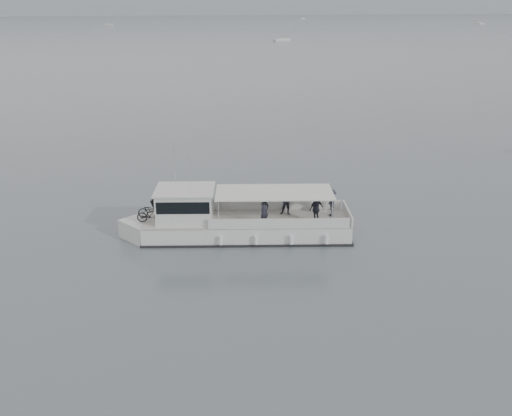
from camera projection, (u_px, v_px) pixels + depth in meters
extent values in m
plane|color=#525C61|center=(161.00, 271.00, 27.03)|extent=(1400.00, 1400.00, 0.00)
cube|color=silver|center=(247.00, 229.00, 30.96)|extent=(11.33, 5.03, 1.19)
cube|color=silver|center=(146.00, 230.00, 30.85)|extent=(2.92, 2.92, 1.19)
cube|color=beige|center=(247.00, 219.00, 30.75)|extent=(11.33, 5.03, 0.05)
cube|color=black|center=(247.00, 235.00, 31.08)|extent=(11.53, 5.18, 0.16)
cube|color=silver|center=(276.00, 205.00, 32.01)|extent=(7.19, 1.53, 0.55)
cube|color=silver|center=(279.00, 224.00, 29.37)|extent=(7.19, 1.53, 0.55)
cube|color=silver|center=(348.00, 214.00, 30.77)|extent=(0.67, 2.89, 0.55)
cube|color=silver|center=(185.00, 205.00, 30.41)|extent=(3.36, 3.00, 1.65)
cube|color=black|center=(159.00, 203.00, 30.33)|extent=(0.95, 2.34, 1.06)
cube|color=black|center=(185.00, 200.00, 30.31)|extent=(3.18, 3.00, 0.64)
cube|color=silver|center=(185.00, 190.00, 30.11)|extent=(3.57, 3.21, 0.09)
cube|color=white|center=(274.00, 192.00, 30.27)|extent=(6.64, 3.92, 0.07)
cylinder|color=silver|center=(219.00, 214.00, 29.26)|extent=(0.06, 0.06, 1.51)
cylinder|color=silver|center=(220.00, 198.00, 31.67)|extent=(0.06, 0.06, 1.51)
cylinder|color=silver|center=(332.00, 214.00, 29.38)|extent=(0.06, 0.06, 1.51)
cylinder|color=silver|center=(325.00, 198.00, 31.78)|extent=(0.06, 0.06, 1.51)
cylinder|color=silver|center=(175.00, 164.00, 30.47)|extent=(0.03, 0.03, 2.38)
cylinder|color=silver|center=(190.00, 175.00, 29.17)|extent=(0.03, 0.03, 2.01)
cylinder|color=white|center=(221.00, 240.00, 29.40)|extent=(0.26, 0.26, 0.46)
cylinder|color=white|center=(256.00, 240.00, 29.44)|extent=(0.26, 0.26, 0.46)
cylinder|color=white|center=(291.00, 240.00, 29.47)|extent=(0.26, 0.26, 0.46)
cylinder|color=white|center=(327.00, 239.00, 29.51)|extent=(0.26, 0.26, 0.46)
imported|color=black|center=(152.00, 210.00, 30.85)|extent=(1.65, 0.85, 0.82)
imported|color=black|center=(150.00, 215.00, 30.16)|extent=(1.50, 0.69, 0.87)
imported|color=#2A2B38|center=(264.00, 211.00, 29.73)|extent=(0.67, 0.61, 1.54)
imported|color=#2A2B38|center=(287.00, 201.00, 31.13)|extent=(0.91, 0.82, 1.54)
imported|color=#2A2B38|center=(316.00, 209.00, 30.05)|extent=(0.97, 0.71, 1.54)
imported|color=#2A2B38|center=(331.00, 203.00, 30.92)|extent=(0.79, 1.10, 1.54)
cube|color=silver|center=(282.00, 40.00, 184.00)|extent=(6.23, 3.63, 0.75)
cube|color=silver|center=(282.00, 39.00, 183.90)|extent=(2.49, 2.22, 0.45)
cylinder|color=silver|center=(282.00, 29.00, 182.79)|extent=(0.08, 0.08, 6.53)
cube|color=silver|center=(478.00, 23.00, 323.30)|extent=(2.88, 8.40, 0.75)
cube|color=silver|center=(478.00, 23.00, 323.19)|extent=(2.41, 2.98, 0.45)
cylinder|color=silver|center=(479.00, 14.00, 321.63)|extent=(0.08, 0.08, 9.17)
cube|color=silver|center=(302.00, 19.00, 413.57)|extent=(5.71, 5.25, 0.75)
cube|color=silver|center=(302.00, 18.00, 413.46)|extent=(2.64, 2.59, 0.45)
cube|color=silver|center=(108.00, 25.00, 304.49)|extent=(5.40, 3.79, 0.75)
cube|color=silver|center=(108.00, 24.00, 304.38)|extent=(2.28, 2.11, 0.45)
cylinder|color=silver|center=(107.00, 19.00, 303.41)|extent=(0.08, 0.08, 5.72)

